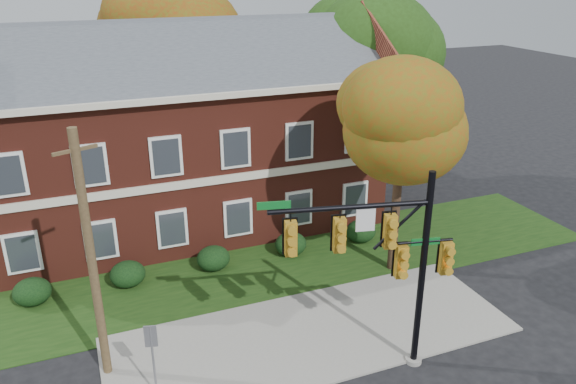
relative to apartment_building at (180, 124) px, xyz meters
name	(u,v)px	position (x,y,z in m)	size (l,w,h in m)	color
ground	(324,352)	(2.00, -11.95, -4.99)	(120.00, 120.00, 0.00)	black
sidewalk	(312,334)	(2.00, -10.95, -4.95)	(14.00, 5.00, 0.08)	gray
grass_strip	(264,268)	(2.00, -5.95, -4.97)	(30.00, 6.00, 0.04)	#193811
apartment_building	(180,124)	(0.00, 0.00, 0.00)	(18.80, 8.80, 9.74)	maroon
hedge_far_left	(32,292)	(-7.00, -5.25, -4.46)	(1.40, 1.26, 1.05)	black
hedge_left	(128,274)	(-3.50, -5.25, -4.46)	(1.40, 1.26, 1.05)	black
hedge_center	(213,258)	(0.00, -5.25, -4.46)	(1.40, 1.26, 1.05)	black
hedge_right	(291,244)	(3.50, -5.25, -4.46)	(1.40, 1.26, 1.05)	black
hedge_far_right	(361,231)	(7.00, -5.25, -4.46)	(1.40, 1.26, 1.05)	black
tree_near_right	(410,115)	(7.22, -8.09, 1.68)	(4.50, 4.25, 8.58)	black
tree_right_rear	(384,42)	(11.31, 0.86, 3.13)	(6.30, 5.95, 10.62)	black
tree_far_rear	(171,23)	(1.34, 7.84, 3.86)	(6.84, 6.46, 11.52)	black
traffic_signal	(386,253)	(3.32, -13.19, -0.92)	(5.77, 1.45, 6.56)	gray
utility_pole	(91,260)	(-4.76, -10.35, -0.94)	(1.19, 0.54, 7.98)	#483621
sign_post	(152,349)	(-3.50, -11.96, -3.29)	(0.36, 0.14, 2.50)	slate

